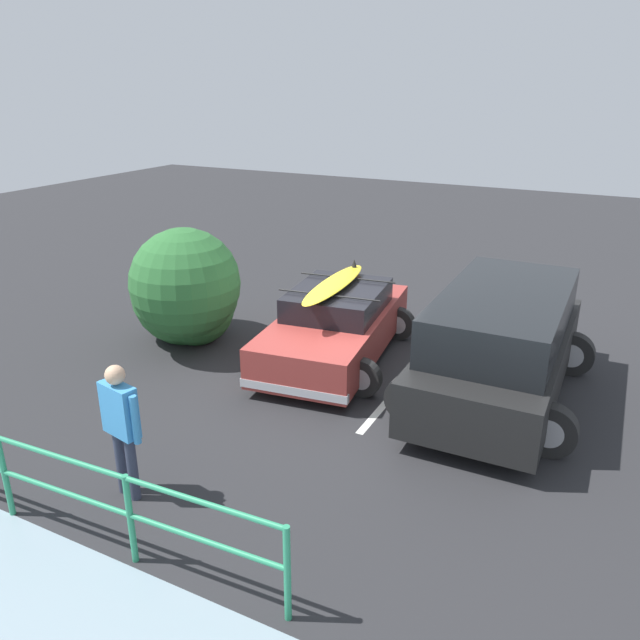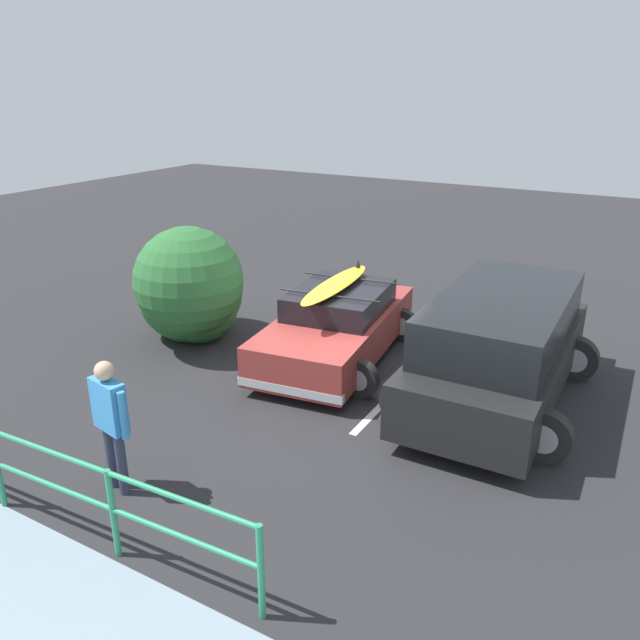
{
  "view_description": "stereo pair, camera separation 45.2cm",
  "coord_description": "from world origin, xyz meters",
  "px_view_note": "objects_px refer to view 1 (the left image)",
  "views": [
    {
      "loc": [
        -4.32,
        9.12,
        4.82
      ],
      "look_at": [
        0.28,
        0.13,
        0.95
      ],
      "focal_mm": 35.0,
      "sensor_mm": 36.0,
      "label": 1
    },
    {
      "loc": [
        -4.72,
        8.9,
        4.82
      ],
      "look_at": [
        0.28,
        0.13,
        0.95
      ],
      "focal_mm": 35.0,
      "sensor_mm": 36.0,
      "label": 2
    }
  ],
  "objects_px": {
    "suv_car": "(501,343)",
    "bush_near_left": "(187,292)",
    "sedan_car": "(335,325)",
    "person_bystander": "(121,420)"
  },
  "relations": [
    {
      "from": "sedan_car",
      "to": "suv_car",
      "type": "distance_m",
      "value": 3.04
    },
    {
      "from": "person_bystander",
      "to": "bush_near_left",
      "type": "relative_size",
      "value": 0.69
    },
    {
      "from": "sedan_car",
      "to": "suv_car",
      "type": "bearing_deg",
      "value": 176.23
    },
    {
      "from": "bush_near_left",
      "to": "person_bystander",
      "type": "bearing_deg",
      "value": 119.47
    },
    {
      "from": "suv_car",
      "to": "person_bystander",
      "type": "relative_size",
      "value": 2.8
    },
    {
      "from": "sedan_car",
      "to": "person_bystander",
      "type": "height_order",
      "value": "person_bystander"
    },
    {
      "from": "sedan_car",
      "to": "suv_car",
      "type": "height_order",
      "value": "suv_car"
    },
    {
      "from": "sedan_car",
      "to": "bush_near_left",
      "type": "height_order",
      "value": "bush_near_left"
    },
    {
      "from": "suv_car",
      "to": "person_bystander",
      "type": "bearing_deg",
      "value": 53.7
    },
    {
      "from": "suv_car",
      "to": "bush_near_left",
      "type": "height_order",
      "value": "bush_near_left"
    }
  ]
}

